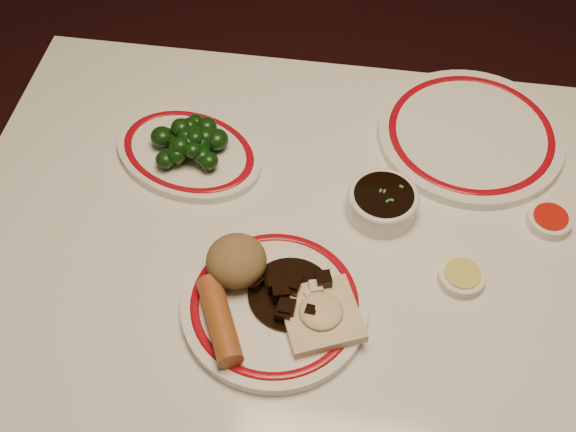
% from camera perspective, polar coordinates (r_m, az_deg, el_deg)
% --- Properties ---
extents(dining_table, '(1.20, 0.90, 0.75)m').
position_cam_1_polar(dining_table, '(1.08, 5.47, -8.15)').
color(dining_table, white).
rests_on(dining_table, ground).
extents(main_plate, '(0.31, 0.31, 0.02)m').
position_cam_1_polar(main_plate, '(0.97, -1.07, -7.05)').
color(main_plate, white).
rests_on(main_plate, dining_table).
extents(rice_mound, '(0.08, 0.08, 0.06)m').
position_cam_1_polar(rice_mound, '(0.96, -4.10, -3.54)').
color(rice_mound, olive).
rests_on(rice_mound, main_plate).
extents(spring_roll, '(0.08, 0.12, 0.03)m').
position_cam_1_polar(spring_roll, '(0.93, -5.43, -8.18)').
color(spring_roll, '#A65A28').
rests_on(spring_roll, main_plate).
extents(fried_wonton, '(0.13, 0.13, 0.03)m').
position_cam_1_polar(fried_wonton, '(0.94, 2.62, -7.76)').
color(fried_wonton, beige).
rests_on(fried_wonton, main_plate).
extents(stirfry_heap, '(0.12, 0.11, 0.03)m').
position_cam_1_polar(stirfry_heap, '(0.95, 0.25, -6.06)').
color(stirfry_heap, black).
rests_on(stirfry_heap, main_plate).
extents(broccoli_plate, '(0.29, 0.27, 0.02)m').
position_cam_1_polar(broccoli_plate, '(1.14, -7.84, 4.97)').
color(broccoli_plate, white).
rests_on(broccoli_plate, dining_table).
extents(broccoli_pile, '(0.12, 0.11, 0.05)m').
position_cam_1_polar(broccoli_pile, '(1.11, -7.72, 5.89)').
color(broccoli_pile, '#23471C').
rests_on(broccoli_pile, broccoli_plate).
extents(soy_bowl, '(0.10, 0.10, 0.04)m').
position_cam_1_polar(soy_bowl, '(1.06, 7.48, 0.98)').
color(soy_bowl, white).
rests_on(soy_bowl, dining_table).
extents(sweet_sour_dish, '(0.06, 0.06, 0.02)m').
position_cam_1_polar(sweet_sour_dish, '(1.11, 19.95, -0.30)').
color(sweet_sour_dish, white).
rests_on(sweet_sour_dish, dining_table).
extents(mustard_dish, '(0.06, 0.06, 0.02)m').
position_cam_1_polar(mustard_dish, '(1.02, 13.55, -4.68)').
color(mustard_dish, white).
rests_on(mustard_dish, dining_table).
extents(far_plate, '(0.35, 0.35, 0.02)m').
position_cam_1_polar(far_plate, '(1.19, 14.21, 6.24)').
color(far_plate, white).
rests_on(far_plate, dining_table).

